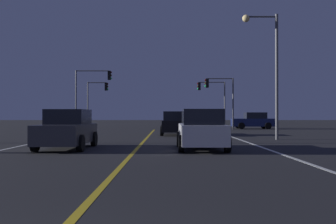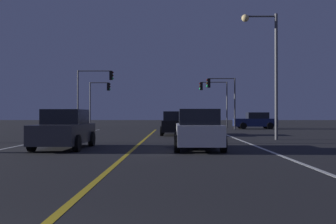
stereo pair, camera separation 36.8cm
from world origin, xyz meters
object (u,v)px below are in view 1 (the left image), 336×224
at_px(traffic_light_near_left, 94,86).
at_px(car_oncoming, 69,130).
at_px(traffic_light_near_right, 221,91).
at_px(traffic_light_far_left, 99,94).
at_px(car_ahead_far, 176,124).
at_px(street_lamp_right_far, 270,59).
at_px(street_lamp_left_mid, 2,39).
at_px(car_lead_same_lane, 203,130).
at_px(car_crossing_side, 255,121).
at_px(traffic_light_far_right, 213,93).

bearing_deg(traffic_light_near_left, car_oncoming, -81.56).
distance_m(traffic_light_near_right, traffic_light_far_left, 14.21).
xyz_separation_m(car_ahead_far, street_lamp_right_far, (5.43, -5.11, 3.92)).
height_order(traffic_light_near_right, street_lamp_left_mid, street_lamp_left_mid).
height_order(car_lead_same_lane, car_oncoming, same).
height_order(traffic_light_near_right, street_lamp_right_far, street_lamp_right_far).
bearing_deg(street_lamp_left_mid, traffic_light_far_left, 88.32).
distance_m(traffic_light_near_right, street_lamp_right_far, 15.24).
distance_m(car_lead_same_lane, traffic_light_near_right, 21.92).
relative_size(car_crossing_side, car_oncoming, 1.00).
bearing_deg(car_ahead_far, street_lamp_right_far, -133.26).
distance_m(car_ahead_far, car_oncoming, 12.00).
bearing_deg(traffic_light_far_right, street_lamp_right_far, 92.72).
bearing_deg(traffic_light_near_left, traffic_light_far_right, 23.92).
bearing_deg(traffic_light_near_right, car_oncoming, 65.87).
bearing_deg(car_crossing_side, street_lamp_left_mid, 47.92).
relative_size(car_ahead_far, traffic_light_far_left, 0.83).
relative_size(car_ahead_far, traffic_light_near_left, 0.73).
distance_m(car_lead_same_lane, traffic_light_far_right, 27.31).
height_order(traffic_light_near_right, traffic_light_far_right, traffic_light_far_right).
bearing_deg(car_lead_same_lane, street_lamp_left_mid, 70.60).
distance_m(traffic_light_near_right, traffic_light_near_left, 12.57).
xyz_separation_m(car_ahead_far, traffic_light_far_right, (4.45, 15.58, 3.07)).
bearing_deg(street_lamp_left_mid, car_oncoming, -36.49).
height_order(traffic_light_near_right, traffic_light_far_left, traffic_light_far_left).
bearing_deg(street_lamp_right_far, street_lamp_left_mid, 10.29).
distance_m(car_ahead_far, traffic_light_near_right, 11.47).
bearing_deg(street_lamp_left_mid, traffic_light_near_left, 86.05).
height_order(car_crossing_side, car_oncoming, same).
bearing_deg(car_ahead_far, traffic_light_far_left, 28.62).
height_order(car_ahead_far, traffic_light_near_right, traffic_light_near_right).
height_order(car_crossing_side, traffic_light_far_right, traffic_light_far_right).
distance_m(car_crossing_side, traffic_light_near_left, 16.77).
height_order(car_oncoming, street_lamp_right_far, street_lamp_right_far).
xyz_separation_m(car_oncoming, traffic_light_near_right, (9.44, 21.07, 2.97)).
height_order(car_lead_same_lane, street_lamp_right_far, street_lamp_right_far).
bearing_deg(car_oncoming, street_lamp_left_mid, -126.49).
relative_size(traffic_light_near_right, traffic_light_far_left, 0.99).
distance_m(traffic_light_near_left, street_lamp_left_mid, 17.92).
bearing_deg(car_oncoming, traffic_light_far_right, 160.75).
height_order(car_lead_same_lane, street_lamp_left_mid, street_lamp_left_mid).
xyz_separation_m(traffic_light_far_left, street_lamp_left_mid, (-0.69, -23.34, 1.61)).
bearing_deg(car_crossing_side, traffic_light_near_left, 5.58).
xyz_separation_m(traffic_light_near_left, traffic_light_far_right, (12.40, 5.50, -0.47)).
height_order(traffic_light_far_left, street_lamp_left_mid, street_lamp_left_mid).
distance_m(traffic_light_near_left, street_lamp_right_far, 20.25).
distance_m(traffic_light_far_right, street_lamp_right_far, 20.73).
xyz_separation_m(car_crossing_side, car_oncoming, (-13.20, -22.66, 0.00)).
relative_size(car_crossing_side, traffic_light_near_right, 0.84).
height_order(traffic_light_far_right, traffic_light_far_left, traffic_light_far_right).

